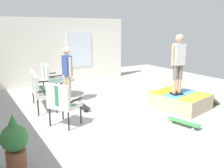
% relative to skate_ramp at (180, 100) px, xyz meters
% --- Properties ---
extents(ground_plane, '(12.00, 12.00, 0.10)m').
position_rel_skate_ramp_xyz_m(ground_plane, '(1.06, 1.40, -0.27)').
color(ground_plane, '#A8A8A3').
extents(house_facade, '(0.23, 6.00, 2.62)m').
position_rel_skate_ramp_xyz_m(house_facade, '(4.86, 1.89, 1.10)').
color(house_facade, white).
rests_on(house_facade, ground_plane).
extents(skate_ramp, '(1.74, 2.03, 0.43)m').
position_rel_skate_ramp_xyz_m(skate_ramp, '(0.00, 0.00, 0.00)').
color(skate_ramp, tan).
rests_on(skate_ramp, ground_plane).
extents(patio_bench, '(1.31, 0.71, 1.02)m').
position_rel_skate_ramp_xyz_m(patio_bench, '(2.00, 3.44, 0.40)').
color(patio_bench, black).
rests_on(patio_bench, ground_plane).
extents(patio_chair_near_house, '(0.64, 0.58, 1.02)m').
position_rel_skate_ramp_xyz_m(patio_chair_near_house, '(3.49, 2.71, 0.40)').
color(patio_chair_near_house, black).
rests_on(patio_chair_near_house, ground_plane).
extents(patio_chair_by_wall, '(0.82, 0.79, 1.02)m').
position_rel_skate_ramp_xyz_m(patio_chair_by_wall, '(0.44, 3.35, 0.40)').
color(patio_chair_by_wall, black).
rests_on(patio_chair_by_wall, ground_plane).
extents(patio_table, '(0.90, 0.90, 0.57)m').
position_rel_skate_ramp_xyz_m(patio_table, '(2.90, 2.49, 0.19)').
color(patio_table, black).
rests_on(patio_table, ground_plane).
extents(person_watching, '(0.48, 0.27, 1.70)m').
position_rel_skate_ramp_xyz_m(person_watching, '(2.11, 2.56, 0.77)').
color(person_watching, silver).
rests_on(person_watching, ground_plane).
extents(person_skater, '(0.26, 0.48, 1.64)m').
position_rel_skate_ramp_xyz_m(person_skater, '(-0.04, 0.21, 1.17)').
color(person_skater, black).
rests_on(person_skater, skate_ramp).
extents(skateboard_by_bench, '(0.81, 0.24, 0.10)m').
position_rel_skate_ramp_xyz_m(skateboard_by_bench, '(1.38, 2.43, -0.13)').
color(skateboard_by_bench, black).
rests_on(skateboard_by_bench, ground_plane).
extents(skateboard_spare, '(0.82, 0.38, 0.10)m').
position_rel_skate_ramp_xyz_m(skateboard_spare, '(-0.99, 0.93, -0.13)').
color(skateboard_spare, '#3F8C4C').
rests_on(skateboard_spare, ground_plane).
extents(potted_plant, '(0.44, 0.44, 0.92)m').
position_rel_skate_ramp_xyz_m(potted_plant, '(-0.80, 4.59, 0.25)').
color(potted_plant, brown).
rests_on(potted_plant, ground_plane).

